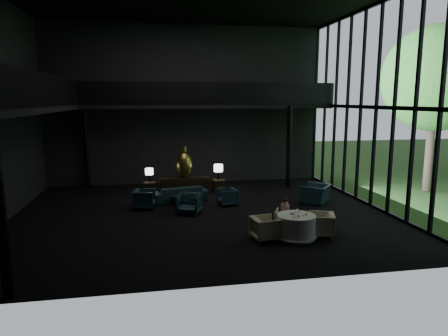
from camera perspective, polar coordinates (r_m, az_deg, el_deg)
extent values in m
cube|color=black|center=(15.30, -3.12, -6.58)|extent=(14.00, 12.00, 0.02)
cube|color=black|center=(20.66, -5.31, 8.87)|extent=(14.00, 0.04, 8.00)
cube|color=black|center=(8.77, 1.54, 7.81)|extent=(14.00, 0.04, 8.00)
cube|color=black|center=(15.18, -26.57, 7.60)|extent=(2.00, 12.00, 0.25)
cube|color=black|center=(19.78, -2.13, 8.87)|extent=(12.00, 2.00, 0.25)
cube|color=black|center=(14.94, -23.01, 10.14)|extent=(0.06, 12.00, 1.00)
cube|color=black|center=(18.79, -1.71, 10.65)|extent=(12.00, 0.06, 1.00)
cylinder|color=black|center=(9.72, -29.31, -5.19)|extent=(0.24, 0.24, 4.00)
cylinder|color=black|center=(20.66, -19.11, 2.81)|extent=(0.24, 0.24, 4.00)
cylinder|color=black|center=(19.85, 9.26, 2.96)|extent=(0.24, 0.24, 4.00)
cylinder|color=#382D23|center=(21.02, 27.38, 3.60)|extent=(0.36, 0.36, 4.90)
sphere|color=#2B5E21|center=(20.96, 27.98, 11.23)|extent=(4.80, 4.80, 4.80)
cube|color=black|center=(18.67, -5.65, -2.48)|extent=(2.28, 0.52, 0.73)
ellipsoid|color=#965E2A|center=(18.57, -5.72, 0.49)|extent=(0.78, 0.78, 1.21)
cylinder|color=#965E2A|center=(18.47, -5.76, 2.72)|extent=(0.27, 0.27, 0.24)
cube|color=black|center=(18.49, -10.57, -2.91)|extent=(0.55, 0.55, 0.60)
cylinder|color=black|center=(18.53, -10.61, -1.42)|extent=(0.11, 0.11, 0.32)
cylinder|color=white|center=(18.48, -10.64, -0.49)|extent=(0.37, 0.37, 0.29)
cube|color=black|center=(18.78, -0.75, -2.56)|extent=(0.54, 0.54, 0.59)
cylinder|color=black|center=(18.78, -0.80, -1.06)|extent=(0.13, 0.13, 0.37)
cylinder|color=white|center=(18.72, -0.81, 0.00)|extent=(0.42, 0.42, 0.34)
imported|color=black|center=(17.15, -6.34, -3.13)|extent=(2.64, 1.27, 0.99)
imported|color=#1D3139|center=(16.25, -11.34, -4.13)|extent=(0.95, 1.00, 0.91)
imported|color=#263951|center=(16.48, 0.49, -4.09)|extent=(0.73, 0.77, 0.72)
imported|color=#1A2940|center=(15.26, -5.00, -4.82)|extent=(1.17, 1.14, 0.94)
imported|color=black|center=(17.19, 13.02, -3.00)|extent=(1.52, 1.57, 1.16)
cube|color=black|center=(16.43, -5.59, -4.80)|extent=(1.09, 1.09, 0.37)
cylinder|color=white|center=(12.81, 10.24, -8.24)|extent=(1.19, 1.19, 0.75)
cone|color=white|center=(12.92, 10.20, -9.61)|extent=(1.35, 1.35, 0.10)
imported|color=beige|center=(13.60, 8.89, -7.23)|extent=(0.89, 0.87, 0.71)
imported|color=beige|center=(13.18, 13.68, -7.58)|extent=(1.03, 1.06, 0.87)
imported|color=beige|center=(12.57, 5.89, -8.37)|extent=(0.83, 0.88, 0.80)
cylinder|color=pink|center=(13.55, 8.71, -5.98)|extent=(0.28, 0.28, 0.40)
sphere|color=#D8A884|center=(13.47, 8.74, -4.74)|extent=(0.20, 0.20, 0.20)
ellipsoid|color=black|center=(13.46, 8.74, -4.62)|extent=(0.21, 0.21, 0.14)
cylinder|color=white|center=(12.50, 10.21, -6.87)|extent=(0.27, 0.27, 0.02)
cylinder|color=white|center=(13.00, 10.48, -6.23)|extent=(0.29, 0.29, 0.02)
cylinder|color=white|center=(12.73, 11.37, -6.61)|extent=(0.19, 0.19, 0.01)
cylinder|color=white|center=(12.75, 11.71, -6.41)|extent=(0.12, 0.12, 0.07)
ellipsoid|color=white|center=(12.75, 9.73, -6.36)|extent=(0.16, 0.16, 0.08)
cylinder|color=#99999E|center=(12.47, 10.59, -6.78)|extent=(0.07, 0.07, 0.07)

